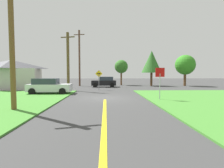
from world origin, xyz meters
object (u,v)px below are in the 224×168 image
oak_tree_left (185,65)px  utility_pole_far (79,58)px  stop_sign (160,78)px  utility_pole_near (12,44)px  barn (11,74)px  pine_tree_center (121,67)px  utility_pole_mid (68,61)px  car_approaching_junction (105,82)px  oak_tree_right (152,62)px  direction_sign (99,78)px  parked_car_near_building (49,86)px

oak_tree_left → utility_pole_far: bearing=178.8°
stop_sign → oak_tree_left: (9.24, 16.03, 1.77)m
utility_pole_near → utility_pole_far: 20.07m
oak_tree_left → barn: 27.10m
utility_pole_far → oak_tree_left: size_ratio=1.77×
pine_tree_center → barn: size_ratio=0.57×
pine_tree_center → barn: pine_tree_center is taller
stop_sign → utility_pole_mid: size_ratio=0.36×
utility_pole_near → car_approaching_junction: bearing=74.0°
barn → oak_tree_left: bearing=10.1°
oak_tree_left → oak_tree_right: (-5.67, 0.41, 0.55)m
direction_sign → stop_sign: bearing=-59.5°
stop_sign → car_approaching_junction: bearing=-68.5°
car_approaching_junction → utility_pole_near: bearing=75.1°
direction_sign → oak_tree_left: size_ratio=0.48×
direction_sign → oak_tree_right: oak_tree_right is taller
oak_tree_left → oak_tree_right: 5.71m
utility_pole_far → direction_sign: 9.02m
direction_sign → utility_pole_far: bearing=114.9°
barn → stop_sign: bearing=-33.0°
oak_tree_right → direction_sign: bearing=-138.6°
oak_tree_left → direction_sign: bearing=-153.2°
utility_pole_near → direction_sign: size_ratio=2.85×
parked_car_near_building → pine_tree_center: bearing=56.5°
utility_pole_near → utility_pole_far: (0.84, 20.03, 1.03)m
parked_car_near_building → utility_pole_near: utility_pole_near is taller
utility_pole_near → oak_tree_left: utility_pole_near is taller
car_approaching_junction → utility_pole_far: bearing=-27.8°
direction_sign → barn: (-12.24, 2.54, 0.42)m
utility_pole_near → direction_sign: (4.39, 12.38, -2.17)m
car_approaching_junction → direction_sign: (-0.68, -5.32, 0.79)m
direction_sign → pine_tree_center: 10.52m
pine_tree_center → oak_tree_right: 5.47m
stop_sign → oak_tree_left: size_ratio=0.49×
parked_car_near_building → direction_sign: size_ratio=1.73×
stop_sign → oak_tree_left: bearing=-116.2°
stop_sign → pine_tree_center: bearing=-81.7°
parked_car_near_building → barn: 9.75m
utility_pole_mid → direction_sign: utility_pole_mid is taller
utility_pole_mid → utility_pole_far: utility_pole_far is taller
barn → parked_car_near_building: bearing=-42.1°
stop_sign → pine_tree_center: size_ratio=0.56×
utility_pole_far → oak_tree_left: bearing=-1.2°
utility_pole_far → direction_sign: (3.55, -7.65, -3.21)m
utility_pole_near → oak_tree_left: bearing=46.3°
oak_tree_left → barn: oak_tree_left is taller
utility_pole_far → oak_tree_left: utility_pole_far is taller
utility_pole_mid → utility_pole_far: bearing=88.3°
utility_pole_far → parked_car_near_building: bearing=-97.4°
parked_car_near_building → car_approaching_junction: bearing=57.4°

